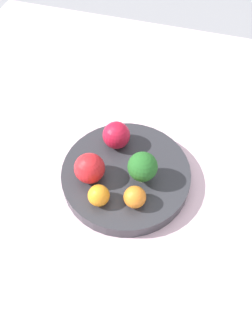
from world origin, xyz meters
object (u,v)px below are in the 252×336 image
broccoli (143,167)px  apple_red (90,168)px  orange_front (135,197)px  bowl (126,175)px  orange_back (99,195)px  apple_green (116,135)px

broccoli → apple_red: 0.10m
apple_red → orange_front: apple_red is taller
bowl → orange_front: orange_front is taller
broccoli → orange_back: (0.07, -0.07, -0.02)m
orange_front → orange_back: size_ratio=1.03×
apple_green → orange_front: (0.13, 0.08, -0.01)m
orange_front → orange_back: (0.02, -0.07, -0.00)m
bowl → apple_green: 0.09m
orange_front → orange_back: bearing=-76.7°
bowl → broccoli: size_ratio=3.74×
orange_front → broccoli: bearing=-179.1°
broccoli → orange_back: broccoli is taller
orange_back → apple_red: bearing=-143.9°
apple_green → orange_back: 0.15m
apple_green → broccoli: bearing=46.3°
bowl → broccoli: (0.01, 0.04, 0.06)m
bowl → orange_back: orange_back is taller
apple_green → orange_front: apple_green is taller
apple_red → apple_green: size_ratio=1.04×
orange_back → apple_green: bearing=-175.8°
orange_front → bowl: bearing=-151.2°
broccoli → orange_front: bearing=0.9°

